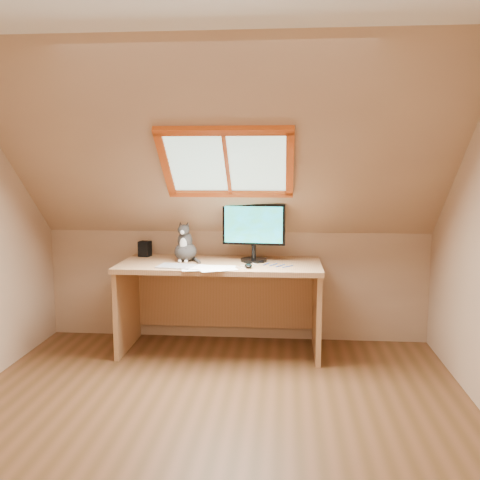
# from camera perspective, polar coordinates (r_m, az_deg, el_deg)

# --- Properties ---
(ground) EXTENTS (3.50, 3.50, 0.00)m
(ground) POSITION_cam_1_polar(r_m,az_deg,el_deg) (3.50, -3.27, -19.34)
(ground) COLOR brown
(ground) RESTS_ON ground
(room_shell) EXTENTS (3.52, 3.52, 2.41)m
(room_shell) POSITION_cam_1_polar(r_m,az_deg,el_deg) (3.02, -3.74, 4.62)
(room_shell) COLOR tan
(room_shell) RESTS_ON ground
(desk) EXTENTS (1.71, 0.75, 0.78)m
(desk) POSITION_cam_1_polar(r_m,az_deg,el_deg) (4.68, -1.99, -5.06)
(desk) COLOR tan
(desk) RESTS_ON ground
(monitor) EXTENTS (0.54, 0.23, 0.50)m
(monitor) POSITION_cam_1_polar(r_m,az_deg,el_deg) (4.58, 1.48, 1.23)
(monitor) COLOR black
(monitor) RESTS_ON desk
(cat) EXTENTS (0.21, 0.25, 0.35)m
(cat) POSITION_cam_1_polar(r_m,az_deg,el_deg) (4.64, -5.86, -0.72)
(cat) COLOR #393533
(cat) RESTS_ON desk
(desk_speaker) EXTENTS (0.11, 0.11, 0.14)m
(desk_speaker) POSITION_cam_1_polar(r_m,az_deg,el_deg) (4.93, -10.11, -0.93)
(desk_speaker) COLOR black
(desk_speaker) RESTS_ON desk
(graphics_tablet) EXTENTS (0.32, 0.25, 0.01)m
(graphics_tablet) POSITION_cam_1_polar(r_m,az_deg,el_deg) (4.40, -6.83, -2.79)
(graphics_tablet) COLOR #B2B2B7
(graphics_tablet) RESTS_ON desk
(mouse) EXTENTS (0.08, 0.12, 0.04)m
(mouse) POSITION_cam_1_polar(r_m,az_deg,el_deg) (4.33, 0.89, -2.76)
(mouse) COLOR black
(mouse) RESTS_ON desk
(papers) EXTENTS (0.35, 0.30, 0.01)m
(papers) POSITION_cam_1_polar(r_m,az_deg,el_deg) (4.32, -3.59, -2.98)
(papers) COLOR white
(papers) RESTS_ON desk
(cables) EXTENTS (0.51, 0.26, 0.01)m
(cables) POSITION_cam_1_polar(r_m,az_deg,el_deg) (4.42, 2.72, -2.72)
(cables) COLOR silver
(cables) RESTS_ON desk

